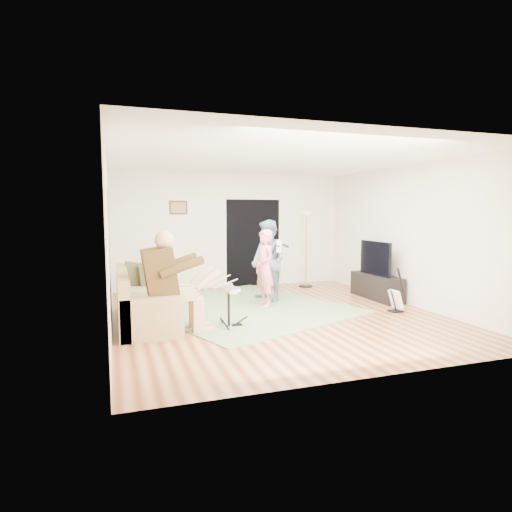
{
  "coord_description": "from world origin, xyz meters",
  "views": [
    {
      "loc": [
        -2.68,
        -6.88,
        1.82
      ],
      "look_at": [
        -0.28,
        0.3,
        1.02
      ],
      "focal_mm": 30.0,
      "sensor_mm": 36.0,
      "label": 1
    }
  ],
  "objects_px": {
    "sofa": "(141,306)",
    "dining_chair": "(163,281)",
    "torchiere_lamp": "(306,235)",
    "guitarist": "(268,261)",
    "tv_cabinet": "(377,287)",
    "guitar_spare": "(396,299)",
    "singer": "(265,268)",
    "television": "(375,258)",
    "drum_kit": "(229,309)"
  },
  "relations": [
    {
      "from": "sofa",
      "to": "dining_chair",
      "type": "height_order",
      "value": "dining_chair"
    },
    {
      "from": "torchiere_lamp",
      "to": "guitarist",
      "type": "bearing_deg",
      "value": -138.22
    },
    {
      "from": "dining_chair",
      "to": "tv_cabinet",
      "type": "bearing_deg",
      "value": -9.06
    },
    {
      "from": "guitar_spare",
      "to": "torchiere_lamp",
      "type": "xyz_separation_m",
      "value": [
        -0.44,
        2.9,
        1.02
      ]
    },
    {
      "from": "singer",
      "to": "tv_cabinet",
      "type": "relative_size",
      "value": 1.05
    },
    {
      "from": "singer",
      "to": "dining_chair",
      "type": "height_order",
      "value": "singer"
    },
    {
      "from": "guitarist",
      "to": "tv_cabinet",
      "type": "relative_size",
      "value": 1.17
    },
    {
      "from": "guitar_spare",
      "to": "dining_chair",
      "type": "xyz_separation_m",
      "value": [
        -3.86,
        2.62,
        0.13
      ]
    },
    {
      "from": "dining_chair",
      "to": "guitar_spare",
      "type": "bearing_deg",
      "value": -24.04
    },
    {
      "from": "guitarist",
      "to": "dining_chair",
      "type": "distance_m",
      "value": 2.28
    },
    {
      "from": "sofa",
      "to": "singer",
      "type": "height_order",
      "value": "singer"
    },
    {
      "from": "sofa",
      "to": "television",
      "type": "xyz_separation_m",
      "value": [
        4.75,
        0.53,
        0.56
      ]
    },
    {
      "from": "guitarist",
      "to": "guitar_spare",
      "type": "height_order",
      "value": "guitarist"
    },
    {
      "from": "tv_cabinet",
      "to": "television",
      "type": "distance_m",
      "value": 0.6
    },
    {
      "from": "singer",
      "to": "tv_cabinet",
      "type": "bearing_deg",
      "value": 81.73
    },
    {
      "from": "guitarist",
      "to": "tv_cabinet",
      "type": "bearing_deg",
      "value": 63.77
    },
    {
      "from": "sofa",
      "to": "torchiere_lamp",
      "type": "distance_m",
      "value": 4.69
    },
    {
      "from": "guitar_spare",
      "to": "dining_chair",
      "type": "relative_size",
      "value": 0.8
    },
    {
      "from": "guitar_spare",
      "to": "tv_cabinet",
      "type": "relative_size",
      "value": 0.58
    },
    {
      "from": "singer",
      "to": "guitar_spare",
      "type": "distance_m",
      "value": 2.47
    },
    {
      "from": "torchiere_lamp",
      "to": "dining_chair",
      "type": "bearing_deg",
      "value": -175.32
    },
    {
      "from": "drum_kit",
      "to": "sofa",
      "type": "bearing_deg",
      "value": 153.37
    },
    {
      "from": "dining_chair",
      "to": "torchiere_lamp",
      "type": "bearing_deg",
      "value": 14.73
    },
    {
      "from": "torchiere_lamp",
      "to": "tv_cabinet",
      "type": "bearing_deg",
      "value": -65.31
    },
    {
      "from": "dining_chair",
      "to": "tv_cabinet",
      "type": "height_order",
      "value": "dining_chair"
    },
    {
      "from": "sofa",
      "to": "television",
      "type": "relative_size",
      "value": 2.15
    },
    {
      "from": "guitarist",
      "to": "torchiere_lamp",
      "type": "bearing_deg",
      "value": 117.36
    },
    {
      "from": "sofa",
      "to": "drum_kit",
      "type": "bearing_deg",
      "value": -26.63
    },
    {
      "from": "drum_kit",
      "to": "tv_cabinet",
      "type": "relative_size",
      "value": 0.48
    },
    {
      "from": "drum_kit",
      "to": "television",
      "type": "bearing_deg",
      "value": 18.81
    },
    {
      "from": "dining_chair",
      "to": "television",
      "type": "bearing_deg",
      "value": -9.27
    },
    {
      "from": "television",
      "to": "guitarist",
      "type": "bearing_deg",
      "value": 167.93
    },
    {
      "from": "guitarist",
      "to": "guitar_spare",
      "type": "relative_size",
      "value": 2.04
    },
    {
      "from": "tv_cabinet",
      "to": "television",
      "type": "height_order",
      "value": "television"
    },
    {
      "from": "singer",
      "to": "torchiere_lamp",
      "type": "height_order",
      "value": "torchiere_lamp"
    },
    {
      "from": "torchiere_lamp",
      "to": "sofa",
      "type": "bearing_deg",
      "value": -150.36
    },
    {
      "from": "torchiere_lamp",
      "to": "dining_chair",
      "type": "xyz_separation_m",
      "value": [
        -3.43,
        -0.28,
        -0.89
      ]
    },
    {
      "from": "television",
      "to": "torchiere_lamp",
      "type": "bearing_deg",
      "value": 113.32
    },
    {
      "from": "sofa",
      "to": "drum_kit",
      "type": "relative_size",
      "value": 3.24
    },
    {
      "from": "guitar_spare",
      "to": "tv_cabinet",
      "type": "bearing_deg",
      "value": 72.29
    },
    {
      "from": "drum_kit",
      "to": "guitarist",
      "type": "height_order",
      "value": "guitarist"
    },
    {
      "from": "drum_kit",
      "to": "dining_chair",
      "type": "relative_size",
      "value": 0.66
    },
    {
      "from": "drum_kit",
      "to": "torchiere_lamp",
      "type": "distance_m",
      "value": 4.09
    },
    {
      "from": "singer",
      "to": "tv_cabinet",
      "type": "xyz_separation_m",
      "value": [
        2.46,
        -0.06,
        -0.49
      ]
    },
    {
      "from": "guitarist",
      "to": "television",
      "type": "xyz_separation_m",
      "value": [
        2.18,
        -0.47,
        0.03
      ]
    },
    {
      "from": "sofa",
      "to": "guitarist",
      "type": "xyz_separation_m",
      "value": [
        2.56,
        0.99,
        0.53
      ]
    },
    {
      "from": "drum_kit",
      "to": "dining_chair",
      "type": "distance_m",
      "value": 2.74
    },
    {
      "from": "torchiere_lamp",
      "to": "dining_chair",
      "type": "distance_m",
      "value": 3.55
    },
    {
      "from": "guitar_spare",
      "to": "television",
      "type": "xyz_separation_m",
      "value": [
        0.32,
        1.15,
        0.62
      ]
    },
    {
      "from": "guitarist",
      "to": "torchiere_lamp",
      "type": "relative_size",
      "value": 0.9
    }
  ]
}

